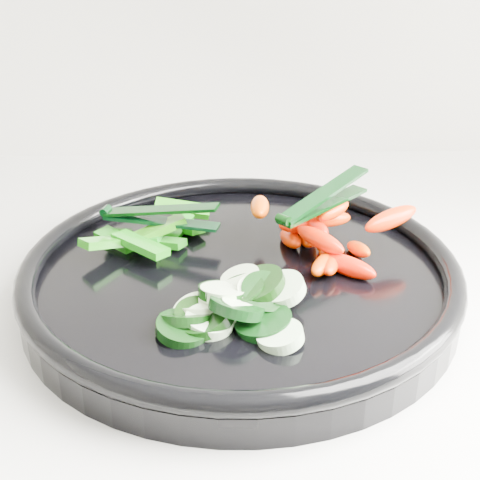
{
  "coord_description": "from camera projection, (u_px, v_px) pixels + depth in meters",
  "views": [
    {
      "loc": [
        -0.04,
        1.13,
        1.24
      ],
      "look_at": [
        -0.02,
        1.63,
        0.99
      ],
      "focal_mm": 50.0,
      "sensor_mm": 36.0,
      "label": 1
    }
  ],
  "objects": [
    {
      "name": "tong_pepper",
      "position": [
        157.0,
        215.0,
        0.62
      ],
      "size": [
        0.11,
        0.05,
        0.02
      ],
      "color": "black",
      "rests_on": "pepper_pile"
    },
    {
      "name": "tong_carrot",
      "position": [
        322.0,
        201.0,
        0.59
      ],
      "size": [
        0.09,
        0.09,
        0.02
      ],
      "color": "black",
      "rests_on": "carrot_pile"
    },
    {
      "name": "carrot_pile",
      "position": [
        321.0,
        231.0,
        0.6
      ],
      "size": [
        0.15,
        0.14,
        0.05
      ],
      "color": "#FF1F00",
      "rests_on": "veggie_tray"
    },
    {
      "name": "veggie_tray",
      "position": [
        240.0,
        276.0,
        0.58
      ],
      "size": [
        0.49,
        0.49,
        0.04
      ],
      "color": "black",
      "rests_on": "counter"
    },
    {
      "name": "pepper_pile",
      "position": [
        150.0,
        234.0,
        0.62
      ],
      "size": [
        0.12,
        0.11,
        0.04
      ],
      "color": "#0A6E0E",
      "rests_on": "veggie_tray"
    },
    {
      "name": "cucumber_pile",
      "position": [
        228.0,
        308.0,
        0.51
      ],
      "size": [
        0.12,
        0.11,
        0.04
      ],
      "color": "black",
      "rests_on": "veggie_tray"
    }
  ]
}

